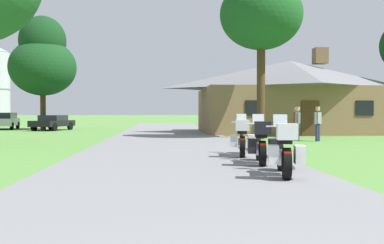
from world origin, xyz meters
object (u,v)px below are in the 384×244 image
at_px(bystander_gray_shirt_near_lodge, 298,122).
at_px(tree_left_far, 43,60).
at_px(motorcycle_black_nearest_to_camera, 284,150).
at_px(parked_black_sedan_far_left, 53,122).
at_px(bystander_red_shirt_beside_signpost, 296,121).
at_px(motorcycle_yellow_second_in_row, 261,143).
at_px(bystander_gray_shirt_by_tree, 318,122).
at_px(parked_silver_suv_far_left, 4,120).
at_px(motorcycle_white_farthest_in_row, 242,138).
at_px(tree_by_lodge_front, 261,5).

height_order(bystander_gray_shirt_near_lodge, tree_left_far, tree_left_far).
xyz_separation_m(motorcycle_black_nearest_to_camera, parked_black_sedan_far_left, (-11.15, 27.58, 0.03)).
bearing_deg(bystander_red_shirt_beside_signpost, motorcycle_yellow_second_in_row, 4.94).
distance_m(bystander_gray_shirt_by_tree, parked_silver_suv_far_left, 26.98).
relative_size(motorcycle_yellow_second_in_row, bystander_red_shirt_beside_signpost, 1.25).
relative_size(motorcycle_yellow_second_in_row, motorcycle_white_farthest_in_row, 1.00).
relative_size(bystander_gray_shirt_near_lodge, bystander_red_shirt_beside_signpost, 1.01).
bearing_deg(bystander_red_shirt_beside_signpost, motorcycle_white_farthest_in_row, 0.55).
height_order(bystander_red_shirt_beside_signpost, parked_black_sedan_far_left, bystander_red_shirt_beside_signpost).
distance_m(motorcycle_yellow_second_in_row, parked_black_sedan_far_left, 27.62).
height_order(motorcycle_yellow_second_in_row, bystander_gray_shirt_near_lodge, bystander_gray_shirt_near_lodge).
xyz_separation_m(bystander_red_shirt_beside_signpost, parked_silver_suv_far_left, (-20.33, 14.89, -0.15)).
height_order(tree_by_lodge_front, parked_black_sedan_far_left, tree_by_lodge_front).
height_order(motorcycle_black_nearest_to_camera, motorcycle_yellow_second_in_row, same).
bearing_deg(parked_silver_suv_far_left, bystander_gray_shirt_near_lodge, -48.05).
height_order(bystander_gray_shirt_by_tree, tree_left_far, tree_left_far).
distance_m(motorcycle_white_farthest_in_row, tree_left_far, 27.42).
relative_size(motorcycle_black_nearest_to_camera, bystander_gray_shirt_near_lodge, 1.23).
xyz_separation_m(bystander_gray_shirt_by_tree, tree_left_far, (-17.19, 16.14, 4.74)).
relative_size(bystander_gray_shirt_by_tree, parked_black_sedan_far_left, 0.37).
height_order(motorcycle_white_farthest_in_row, tree_by_lodge_front, tree_by_lodge_front).
distance_m(motorcycle_yellow_second_in_row, tree_by_lodge_front, 14.16).
bearing_deg(bystander_gray_shirt_near_lodge, tree_left_far, -126.66).
xyz_separation_m(motorcycle_white_farthest_in_row, bystander_gray_shirt_by_tree, (5.12, 7.94, 0.34)).
relative_size(tree_left_far, parked_black_sedan_far_left, 2.03).
bearing_deg(motorcycle_white_farthest_in_row, tree_left_far, 125.37).
distance_m(bystander_red_shirt_beside_signpost, parked_black_sedan_far_left, 20.26).
bearing_deg(tree_by_lodge_front, bystander_red_shirt_beside_signpost, 8.75).
relative_size(motorcycle_white_farthest_in_row, tree_left_far, 0.23).
xyz_separation_m(bystander_gray_shirt_near_lodge, tree_left_far, (-16.37, 15.56, 4.74)).
bearing_deg(bystander_gray_shirt_near_lodge, parked_black_sedan_far_left, -126.45).
bearing_deg(tree_by_lodge_front, bystander_gray_shirt_near_lodge, -45.39).
distance_m(motorcycle_yellow_second_in_row, tree_left_far, 29.46).
relative_size(tree_by_lodge_front, parked_black_sedan_far_left, 2.19).
xyz_separation_m(motorcycle_yellow_second_in_row, motorcycle_white_farthest_in_row, (-0.10, 2.25, 0.00)).
xyz_separation_m(motorcycle_yellow_second_in_row, tree_left_far, (-12.18, 26.34, 5.09)).
height_order(motorcycle_black_nearest_to_camera, bystander_gray_shirt_by_tree, bystander_gray_shirt_by_tree).
bearing_deg(parked_black_sedan_far_left, motorcycle_yellow_second_in_row, -50.67).
bearing_deg(parked_silver_suv_far_left, motorcycle_yellow_second_in_row, -68.27).
bearing_deg(parked_black_sedan_far_left, parked_silver_suv_far_left, 168.98).
height_order(bystander_gray_shirt_by_tree, parked_black_sedan_far_left, bystander_gray_shirt_by_tree).
bearing_deg(tree_left_far, parked_black_sedan_far_left, -46.55).
height_order(tree_by_lodge_front, parked_silver_suv_far_left, tree_by_lodge_front).
bearing_deg(motorcycle_yellow_second_in_row, parked_black_sedan_far_left, 121.73).
relative_size(bystander_red_shirt_beside_signpost, tree_by_lodge_front, 0.17).
distance_m(motorcycle_yellow_second_in_row, bystander_gray_shirt_by_tree, 11.36).
distance_m(bystander_gray_shirt_by_tree, tree_by_lodge_front, 6.88).
xyz_separation_m(bystander_gray_shirt_near_lodge, bystander_gray_shirt_by_tree, (0.82, -0.58, 0.00)).
height_order(motorcycle_yellow_second_in_row, bystander_gray_shirt_by_tree, bystander_gray_shirt_by_tree).
bearing_deg(motorcycle_black_nearest_to_camera, bystander_gray_shirt_by_tree, 77.81).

